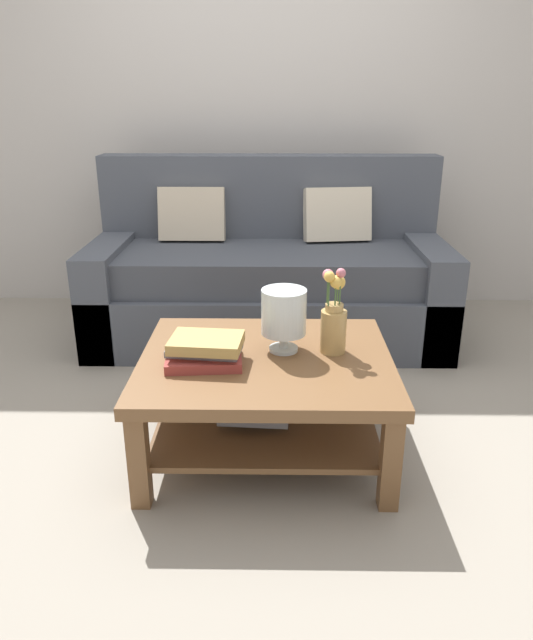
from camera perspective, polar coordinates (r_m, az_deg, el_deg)
The scene contains 7 objects.
ground_plane at distance 2.90m, azimuth -1.32°, elevation -8.14°, with size 10.00×10.00×0.00m, color gray.
back_wall at distance 4.19m, azimuth -0.61°, elevation 20.07°, with size 6.40×0.12×2.70m, color #BCB7B2.
couch at distance 3.63m, azimuth 0.18°, elevation 4.15°, with size 2.09×0.90×1.06m.
coffee_table at distance 2.43m, azimuth -0.11°, elevation -6.07°, with size 1.00×0.86×0.43m.
book_stack_main at distance 2.32m, azimuth -5.92°, elevation -2.92°, with size 0.31×0.24×0.11m.
glass_hurricane_vase at distance 2.38m, azimuth 1.68°, elevation 0.62°, with size 0.18×0.18×0.26m.
flower_pitcher at distance 2.39m, azimuth 6.47°, elevation 0.07°, with size 0.10×0.12×0.35m.
Camera 1 is at (0.10, -2.54, 1.41)m, focal length 33.33 mm.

